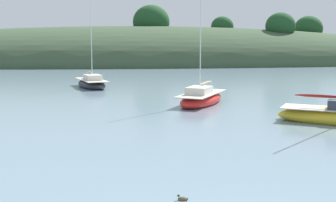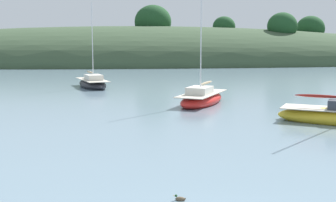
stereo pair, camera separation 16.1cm
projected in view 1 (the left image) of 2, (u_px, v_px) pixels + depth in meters
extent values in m
ellipsoid|color=#384C33|center=(137.00, 64.00, 100.63)|extent=(150.00, 36.00, 16.28)
ellipsoid|color=#1E4723|center=(151.00, 22.00, 101.74)|extent=(8.18, 7.44, 7.44)
ellipsoid|color=#1E4723|center=(222.00, 27.00, 102.00)|extent=(5.05, 4.59, 4.59)
ellipsoid|color=#1E4723|center=(308.00, 29.00, 105.04)|extent=(6.51, 5.92, 5.92)
ellipsoid|color=#1E4723|center=(280.00, 26.00, 97.43)|extent=(6.40, 5.82, 5.82)
cylinder|color=silver|center=(319.00, 97.00, 30.00)|extent=(2.86, 1.66, 0.07)
ellipsoid|color=maroon|center=(319.00, 96.00, 30.00)|extent=(2.81, 1.71, 0.20)
ellipsoid|color=#232328|center=(92.00, 85.00, 51.32)|extent=(4.64, 7.82, 1.18)
cube|color=beige|center=(91.00, 80.00, 51.25)|extent=(4.27, 7.19, 0.06)
cube|color=silver|center=(93.00, 77.00, 50.67)|extent=(2.28, 2.75, 0.61)
cylinder|color=silver|center=(91.00, 41.00, 50.33)|extent=(0.09, 0.09, 8.52)
cylinder|color=silver|center=(89.00, 73.00, 52.23)|extent=(1.01, 2.99, 0.07)
ellipsoid|color=tan|center=(89.00, 72.00, 52.22)|extent=(1.09, 2.91, 0.20)
ellipsoid|color=red|center=(201.00, 100.00, 38.30)|extent=(5.84, 7.95, 1.22)
cube|color=beige|center=(201.00, 93.00, 38.23)|extent=(5.37, 7.31, 0.06)
cube|color=silver|center=(199.00, 91.00, 37.63)|extent=(2.63, 2.94, 0.63)
cylinder|color=silver|center=(201.00, 35.00, 37.23)|extent=(0.09, 0.09, 9.63)
cylinder|color=silver|center=(206.00, 83.00, 39.25)|extent=(1.55, 2.86, 0.07)
ellipsoid|color=tan|center=(206.00, 83.00, 39.24)|extent=(1.61, 2.81, 0.20)
ellipsoid|color=brown|center=(183.00, 199.00, 15.49)|extent=(0.37, 0.26, 0.16)
sphere|color=#1E4723|center=(179.00, 196.00, 15.50)|extent=(0.09, 0.09, 0.09)
cone|color=gold|center=(177.00, 196.00, 15.51)|extent=(0.05, 0.05, 0.04)
cone|color=brown|center=(187.00, 198.00, 15.46)|extent=(0.09, 0.09, 0.08)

